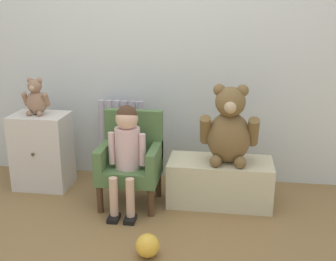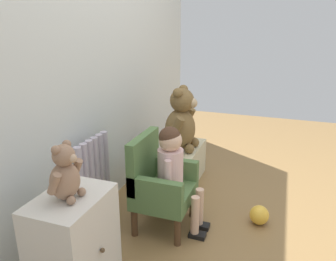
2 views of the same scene
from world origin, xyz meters
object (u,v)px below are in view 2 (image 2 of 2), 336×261
at_px(small_teddy_bear, 65,175).
at_px(child_armchair, 159,182).
at_px(toy_ball, 259,215).
at_px(small_dresser, 75,248).
at_px(low_bench, 177,167).
at_px(radiator, 95,184).
at_px(child_figure, 174,164).
at_px(large_teddy_bear, 181,122).

bearing_deg(small_teddy_bear, child_armchair, -12.56).
xyz_separation_m(child_armchair, toy_ball, (0.24, -0.66, -0.26)).
height_order(small_dresser, low_bench, small_dresser).
bearing_deg(child_armchair, low_bench, 6.63).
bearing_deg(small_dresser, child_armchair, -12.67).
height_order(radiator, small_teddy_bear, small_teddy_bear).
distance_m(child_armchair, low_bench, 0.65).
relative_size(small_dresser, toy_ball, 4.25).
bearing_deg(toy_ball, child_armchair, 110.15).
bearing_deg(child_armchair, radiator, 112.43).
height_order(small_dresser, child_figure, child_figure).
bearing_deg(child_figure, low_bench, 16.05).
height_order(child_figure, large_teddy_bear, large_teddy_bear).
distance_m(radiator, large_teddy_bear, 0.93).
relative_size(child_figure, low_bench, 1.01).
xyz_separation_m(small_dresser, large_teddy_bear, (1.40, -0.11, 0.27)).
bearing_deg(large_teddy_bear, child_figure, -166.27).
bearing_deg(small_dresser, low_bench, -3.89).
xyz_separation_m(small_teddy_bear, toy_ball, (0.98, -0.83, -0.63)).
bearing_deg(radiator, child_figure, -71.96).
height_order(child_armchair, small_teddy_bear, small_teddy_bear).
bearing_deg(small_dresser, child_figure, -20.34).
xyz_separation_m(radiator, child_armchair, (0.16, -0.40, 0.00)).
height_order(radiator, child_figure, child_figure).
distance_m(child_armchair, child_figure, 0.18).
xyz_separation_m(small_dresser, low_bench, (1.35, -0.09, -0.13)).
bearing_deg(radiator, large_teddy_bear, -22.19).
height_order(child_armchair, child_figure, child_figure).
relative_size(radiator, child_figure, 0.89).
height_order(radiator, low_bench, radiator).
xyz_separation_m(child_figure, toy_ball, (0.24, -0.55, -0.41)).
distance_m(radiator, child_figure, 0.55).
bearing_deg(child_figure, small_dresser, 159.66).
height_order(small_teddy_bear, toy_ball, small_teddy_bear).
distance_m(child_figure, small_teddy_bear, 0.82).
relative_size(radiator, child_armchair, 0.99).
bearing_deg(low_bench, large_teddy_bear, -16.59).
bearing_deg(small_dresser, toy_ball, -40.31).
xyz_separation_m(small_dresser, child_armchair, (0.73, -0.16, 0.04)).
bearing_deg(low_bench, toy_ball, -117.32).
distance_m(small_teddy_bear, toy_ball, 1.43).
distance_m(small_dresser, child_figure, 0.80).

